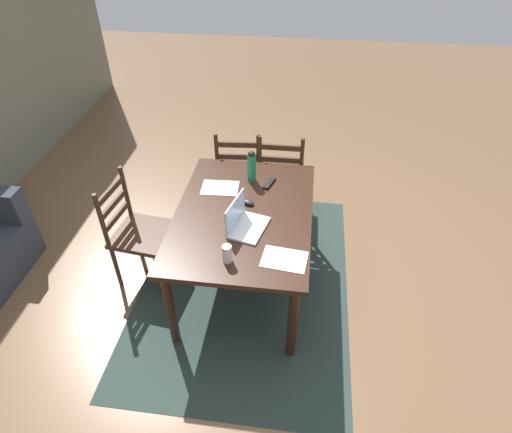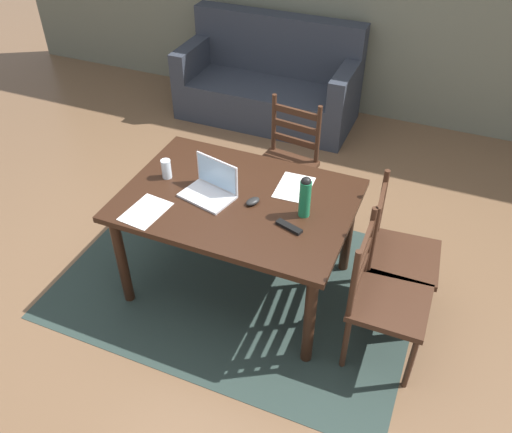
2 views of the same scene
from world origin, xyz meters
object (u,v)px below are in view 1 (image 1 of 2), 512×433
(computer_mouse, at_px, (248,202))
(tv_remote, at_px, (269,183))
(chair_right_near, at_px, (281,174))
(chair_far_head, at_px, (138,232))
(laptop, at_px, (243,221))
(water_bottle, at_px, (251,166))
(dining_table, at_px, (244,222))
(drinking_glass, at_px, (227,254))
(chair_right_far, at_px, (240,171))

(computer_mouse, relative_size, tv_remote, 0.59)
(chair_right_near, bearing_deg, chair_far_head, 132.81)
(laptop, distance_m, water_bottle, 0.61)
(dining_table, height_order, tv_remote, tv_remote)
(drinking_glass, height_order, tv_remote, drinking_glass)
(chair_right_near, height_order, drinking_glass, chair_right_near)
(chair_far_head, height_order, drinking_glass, chair_far_head)
(chair_right_near, distance_m, chair_far_head, 1.48)
(dining_table, relative_size, tv_remote, 8.51)
(chair_far_head, xyz_separation_m, tv_remote, (0.39, -1.03, 0.31))
(dining_table, distance_m, chair_right_far, 1.05)
(laptop, bearing_deg, water_bottle, 2.50)
(computer_mouse, bearing_deg, laptop, -154.58)
(chair_right_near, distance_m, water_bottle, 0.75)
(dining_table, xyz_separation_m, laptop, (-0.17, -0.02, 0.15))
(chair_right_far, relative_size, laptop, 2.61)
(drinking_glass, xyz_separation_m, tv_remote, (0.92, -0.18, -0.06))
(chair_far_head, relative_size, computer_mouse, 9.50)
(chair_right_far, xyz_separation_m, tv_remote, (-0.61, -0.35, 0.31))
(laptop, distance_m, tv_remote, 0.58)
(water_bottle, bearing_deg, tv_remote, -104.16)
(tv_remote, bearing_deg, laptop, 94.82)
(drinking_glass, bearing_deg, chair_far_head, 58.49)
(chair_right_far, bearing_deg, dining_table, -168.75)
(chair_right_near, distance_m, tv_remote, 0.69)
(chair_right_far, distance_m, computer_mouse, 0.98)
(chair_right_far, xyz_separation_m, water_bottle, (-0.57, -0.20, 0.44))
(laptop, bearing_deg, tv_remote, -13.00)
(chair_far_head, xyz_separation_m, computer_mouse, (0.11, -0.90, 0.32))
(chair_far_head, xyz_separation_m, water_bottle, (0.43, -0.88, 0.44))
(chair_right_near, xyz_separation_m, drinking_glass, (-1.53, 0.23, 0.37))
(chair_right_near, xyz_separation_m, computer_mouse, (-0.90, 0.19, 0.32))
(tv_remote, bearing_deg, drinking_glass, 96.73)
(chair_right_far, distance_m, drinking_glass, 1.58)
(drinking_glass, distance_m, computer_mouse, 0.63)
(chair_far_head, bearing_deg, drinking_glass, -121.51)
(laptop, bearing_deg, chair_far_head, 79.31)
(chair_far_head, distance_m, laptop, 0.99)
(chair_right_far, distance_m, water_bottle, 0.75)
(chair_right_near, bearing_deg, tv_remote, 175.06)
(chair_right_far, relative_size, tv_remote, 5.59)
(chair_far_head, bearing_deg, water_bottle, -63.71)
(chair_right_near, xyz_separation_m, chair_far_head, (-1.01, 1.09, 0.00))
(dining_table, relative_size, drinking_glass, 11.08)
(chair_right_near, relative_size, water_bottle, 3.48)
(dining_table, bearing_deg, laptop, -172.60)
(chair_right_near, relative_size, laptop, 2.61)
(water_bottle, bearing_deg, dining_table, -179.37)
(dining_table, distance_m, chair_right_near, 1.05)
(chair_right_far, relative_size, chair_far_head, 1.00)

